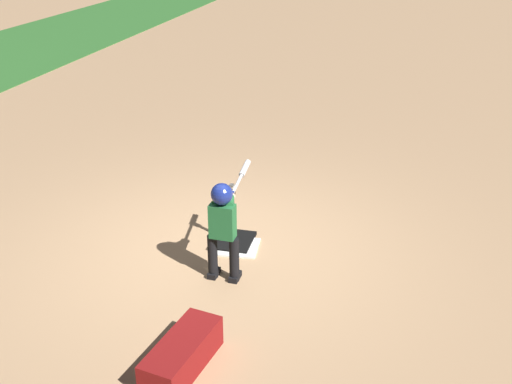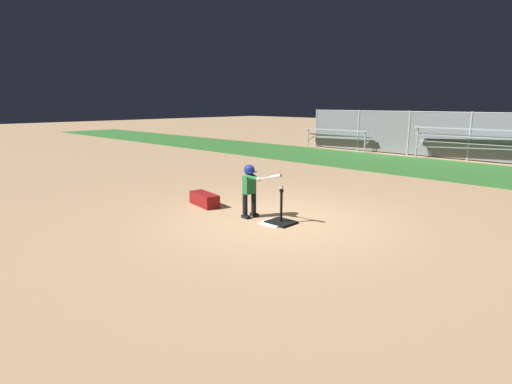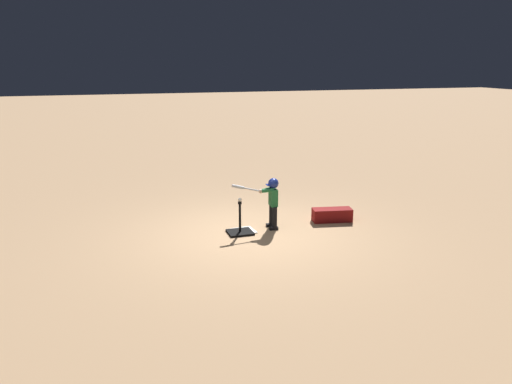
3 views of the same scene
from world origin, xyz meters
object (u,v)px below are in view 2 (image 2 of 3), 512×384
(batting_tee, at_px, (281,219))
(baseball, at_px, (282,187))
(equipment_bag, at_px, (204,199))
(batter_child, at_px, (251,185))
(bleachers_far_left, at_px, (470,144))
(bleachers_far_right, at_px, (344,139))

(batting_tee, relative_size, baseball, 8.93)
(batting_tee, relative_size, equipment_bag, 0.79)
(batter_child, distance_m, bleachers_far_left, 11.90)
(batter_child, relative_size, bleachers_far_right, 0.30)
(bleachers_far_left, relative_size, equipment_bag, 4.54)
(bleachers_far_left, xyz_separation_m, equipment_bag, (-1.92, -11.93, -0.51))
(baseball, relative_size, bleachers_far_right, 0.02)
(baseball, xyz_separation_m, bleachers_far_left, (-0.18, 11.77, -0.05))
(bleachers_far_left, height_order, equipment_bag, bleachers_far_left)
(baseball, distance_m, bleachers_far_left, 11.78)
(batter_child, height_order, bleachers_far_right, batter_child)
(batting_tee, distance_m, batter_child, 0.93)
(bleachers_far_left, bearing_deg, equipment_bag, -99.16)
(batting_tee, bearing_deg, batter_child, -171.07)
(baseball, bearing_deg, equipment_bag, -175.79)
(batter_child, height_order, equipment_bag, batter_child)
(batter_child, distance_m, equipment_bag, 1.50)
(bleachers_far_right, distance_m, equipment_bag, 12.59)
(baseball, relative_size, equipment_bag, 0.09)
(bleachers_far_right, height_order, bleachers_far_left, bleachers_far_left)
(batter_child, height_order, bleachers_far_left, bleachers_far_left)
(baseball, bearing_deg, batter_child, -171.07)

